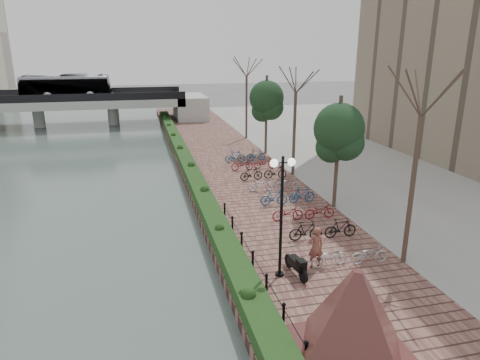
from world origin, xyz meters
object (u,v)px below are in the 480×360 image
object	(u,v)px
lamppost	(282,192)
pedestrian	(316,247)
granite_monument	(354,317)
motorcycle	(296,264)

from	to	relation	value
lamppost	pedestrian	bearing A→B (deg)	10.72
granite_monument	motorcycle	distance (m)	5.29
granite_monument	lamppost	distance (m)	5.72
granite_monument	pedestrian	bearing A→B (deg)	77.50
lamppost	granite_monument	bearing A→B (deg)	-85.14
granite_monument	lamppost	bearing A→B (deg)	94.86
granite_monument	lamppost	xyz separation A→B (m)	(-0.45, 5.30, 2.11)
motorcycle	pedestrian	distance (m)	1.20
lamppost	motorcycle	xyz separation A→B (m)	(0.66, -0.12, -3.12)
lamppost	motorcycle	size ratio (longest dim) A/B	3.14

